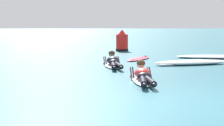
{
  "coord_description": "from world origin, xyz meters",
  "views": [
    {
      "loc": [
        -2.23,
        -7.29,
        1.51
      ],
      "look_at": [
        -1.5,
        4.49,
        0.3
      ],
      "focal_mm": 67.11,
      "sensor_mm": 36.0,
      "label": 1
    }
  ],
  "objects": [
    {
      "name": "ground_plane",
      "position": [
        0.0,
        10.0,
        0.0
      ],
      "size": [
        120.0,
        120.0,
        0.0
      ],
      "primitive_type": "plane",
      "color": "#2D6B7A"
    },
    {
      "name": "drifting_surfboard",
      "position": [
        -0.22,
        8.62,
        0.03
      ],
      "size": [
        1.38,
        2.03,
        0.16
      ],
      "color": "#E54C66",
      "rests_on": "ground"
    },
    {
      "name": "surfer_far",
      "position": [
        -1.36,
        6.13,
        0.14
      ],
      "size": [
        0.6,
        2.52,
        0.54
      ],
      "color": "silver",
      "rests_on": "ground"
    },
    {
      "name": "whitewater_mid_left",
      "position": [
        2.92,
        8.94,
        0.06
      ],
      "size": [
        3.24,
        1.5,
        0.13
      ],
      "color": "white",
      "rests_on": "ground"
    },
    {
      "name": "channel_marker_buoy",
      "position": [
        -0.48,
        13.05,
        0.42
      ],
      "size": [
        0.62,
        0.62,
        1.06
      ],
      "color": "red",
      "rests_on": "ground"
    },
    {
      "name": "whitewater_front",
      "position": [
        1.32,
        6.66,
        0.08
      ],
      "size": [
        2.73,
        1.32,
        0.17
      ],
      "color": "white",
      "rests_on": "ground"
    },
    {
      "name": "surfer_near",
      "position": [
        -0.85,
        2.77,
        0.14
      ],
      "size": [
        0.58,
        2.64,
        0.55
      ],
      "color": "white",
      "rests_on": "ground"
    }
  ]
}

